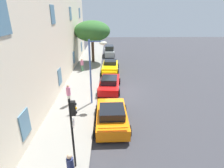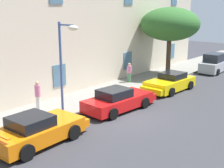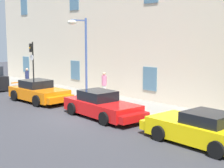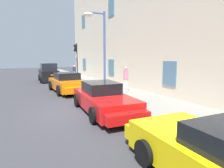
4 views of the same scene
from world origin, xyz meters
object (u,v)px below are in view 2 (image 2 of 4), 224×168
at_px(pedestrian_admiring, 38,96).
at_px(hatchback_distant, 214,64).
at_px(sportscar_white_middle, 169,83).
at_px(sportscar_red_lead, 40,129).
at_px(sportscar_yellow_flank, 120,100).
at_px(street_lamp, 66,52).
at_px(pedestrian_strolling, 129,73).
at_px(tree_midblock, 170,24).

bearing_deg(pedestrian_admiring, hatchback_distant, -10.78).
bearing_deg(sportscar_white_middle, sportscar_red_lead, 179.74).
distance_m(sportscar_white_middle, hatchback_distant, 8.74).
xyz_separation_m(sportscar_yellow_flank, street_lamp, (-3.26, 1.11, 3.19)).
height_order(sportscar_white_middle, pedestrian_strolling, pedestrian_strolling).
distance_m(hatchback_distant, pedestrian_strolling, 9.58).
relative_size(tree_midblock, pedestrian_strolling, 3.79).
distance_m(sportscar_white_middle, pedestrian_admiring, 9.97).
distance_m(hatchback_distant, pedestrian_admiring, 18.38).
relative_size(sportscar_red_lead, tree_midblock, 0.79).
distance_m(hatchback_distant, tree_midblock, 6.41).
bearing_deg(hatchback_distant, sportscar_red_lead, 180.00).
bearing_deg(sportscar_yellow_flank, tree_midblock, 13.51).
bearing_deg(sportscar_red_lead, pedestrian_admiring, 53.95).
distance_m(pedestrian_admiring, pedestrian_strolling, 9.17).
bearing_deg(tree_midblock, sportscar_yellow_flank, -166.49).
height_order(pedestrian_admiring, pedestrian_strolling, pedestrian_admiring).
xyz_separation_m(sportscar_yellow_flank, pedestrian_strolling, (5.58, 3.48, 0.33)).
xyz_separation_m(sportscar_red_lead, pedestrian_admiring, (2.50, 3.44, 0.42)).
relative_size(hatchback_distant, pedestrian_admiring, 2.13).
xyz_separation_m(sportscar_white_middle, pedestrian_admiring, (-9.32, 3.49, 0.47)).
bearing_deg(street_lamp, tree_midblock, 5.55).
height_order(hatchback_distant, pedestrian_admiring, pedestrian_admiring).
height_order(sportscar_yellow_flank, sportscar_white_middle, sportscar_yellow_flank).
distance_m(tree_midblock, pedestrian_admiring, 14.07).
bearing_deg(pedestrian_admiring, tree_midblock, -4.09).
distance_m(sportscar_yellow_flank, tree_midblock, 11.04).
xyz_separation_m(sportscar_red_lead, hatchback_distant, (20.56, -0.00, 0.20)).
bearing_deg(pedestrian_strolling, sportscar_white_middle, -87.48).
height_order(tree_midblock, pedestrian_admiring, tree_midblock).
xyz_separation_m(pedestrian_admiring, pedestrian_strolling, (9.16, 0.11, -0.12)).
bearing_deg(hatchback_distant, tree_midblock, 151.22).
bearing_deg(sportscar_yellow_flank, sportscar_red_lead, -179.35).
height_order(hatchback_distant, tree_midblock, tree_midblock).
bearing_deg(hatchback_distant, street_lamp, 176.19).
bearing_deg(street_lamp, sportscar_red_lead, -157.32).
distance_m(sportscar_red_lead, street_lamp, 4.41).
bearing_deg(sportscar_red_lead, sportscar_white_middle, -0.26).
bearing_deg(sportscar_yellow_flank, street_lamp, 161.18).
bearing_deg(pedestrian_strolling, hatchback_distant, -21.76).
xyz_separation_m(street_lamp, pedestrian_admiring, (-0.33, 2.26, -2.75)).
height_order(sportscar_yellow_flank, street_lamp, street_lamp).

